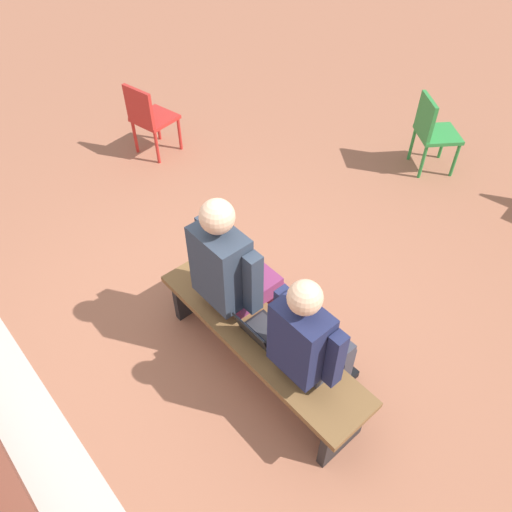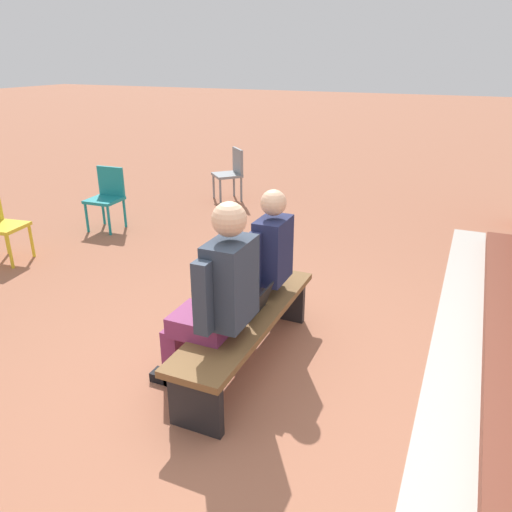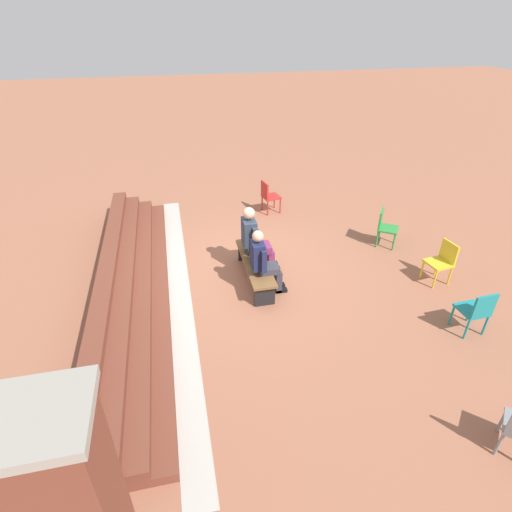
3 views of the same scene
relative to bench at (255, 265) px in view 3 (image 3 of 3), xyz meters
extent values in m
plane|color=#9E6047|center=(0.39, 0.19, -0.35)|extent=(60.00, 60.00, 0.00)
cube|color=#B7B2A8|center=(0.00, 1.49, -0.35)|extent=(8.22, 0.40, 0.01)
cube|color=brown|center=(0.00, 2.29, -0.28)|extent=(7.42, 1.20, 0.15)
cube|color=brown|center=(0.00, 2.44, -0.13)|extent=(7.42, 0.90, 0.15)
cube|color=brown|center=(0.00, 2.59, 0.02)|extent=(7.42, 0.60, 0.15)
cube|color=brown|center=(0.00, 2.74, 0.17)|extent=(7.42, 0.30, 0.15)
cube|color=gray|center=(-4.60, 2.33, 2.16)|extent=(0.64, 0.64, 0.08)
cube|color=brown|center=(0.00, 0.00, 0.07)|extent=(1.80, 0.44, 0.05)
cube|color=black|center=(-0.80, 0.00, -0.15)|extent=(0.06, 0.37, 0.40)
cube|color=black|center=(0.80, 0.00, -0.15)|extent=(0.06, 0.37, 0.40)
cube|color=#383842|center=(-0.40, -0.16, 0.15)|extent=(0.31, 0.37, 0.13)
cube|color=#383842|center=(-0.49, -0.35, -0.13)|extent=(0.10, 0.11, 0.45)
cube|color=black|center=(-0.49, -0.40, -0.32)|extent=(0.10, 0.22, 0.06)
cube|color=#383842|center=(-0.32, -0.35, -0.13)|extent=(0.10, 0.11, 0.45)
cube|color=black|center=(-0.32, -0.40, -0.32)|extent=(0.10, 0.22, 0.06)
cube|color=#1E2347|center=(-0.40, 0.04, 0.47)|extent=(0.35, 0.22, 0.51)
cube|color=navy|center=(-0.40, -0.08, 0.44)|extent=(0.05, 0.01, 0.31)
cube|color=#1E2347|center=(-0.62, -0.03, 0.45)|extent=(0.08, 0.09, 0.44)
cube|color=#1E2347|center=(-0.18, -0.03, 0.45)|extent=(0.08, 0.09, 0.44)
sphere|color=#DBAD89|center=(-0.40, 0.04, 0.86)|extent=(0.20, 0.20, 0.20)
cube|color=#7F2D5B|center=(0.35, -0.19, 0.16)|extent=(0.35, 0.41, 0.14)
cube|color=#7F2D5B|center=(0.26, -0.39, -0.13)|extent=(0.11, 0.12, 0.45)
cube|color=black|center=(0.26, -0.45, -0.32)|extent=(0.11, 0.25, 0.07)
cube|color=#7F2D5B|center=(0.45, -0.39, -0.13)|extent=(0.11, 0.12, 0.45)
cube|color=black|center=(0.45, -0.45, -0.32)|extent=(0.11, 0.25, 0.07)
cube|color=#2D3847|center=(0.35, 0.04, 0.52)|extent=(0.39, 0.25, 0.58)
cube|color=#2D3847|center=(0.11, -0.03, 0.50)|extent=(0.09, 0.10, 0.49)
cube|color=#2D3847|center=(0.60, -0.03, 0.50)|extent=(0.09, 0.10, 0.49)
sphere|color=#DBAD89|center=(0.35, 0.04, 0.95)|extent=(0.23, 0.23, 0.23)
cube|color=black|center=(-0.03, -0.04, 0.11)|extent=(0.32, 0.22, 0.02)
cube|color=#2D2D33|center=(-0.03, -0.05, 0.12)|extent=(0.29, 0.15, 0.00)
cube|color=black|center=(-0.03, 0.10, 0.21)|extent=(0.32, 0.07, 0.19)
cube|color=#33519E|center=(-0.03, 0.09, 0.21)|extent=(0.28, 0.06, 0.17)
cube|color=#2D893D|center=(0.71, -3.20, 0.07)|extent=(0.59, 0.59, 0.04)
cube|color=#2D893D|center=(0.83, -3.04, 0.29)|extent=(0.35, 0.27, 0.40)
cylinder|color=#2D893D|center=(0.46, -3.24, -0.15)|extent=(0.04, 0.04, 0.40)
cylinder|color=#2D893D|center=(0.76, -3.45, -0.15)|extent=(0.04, 0.04, 0.40)
cylinder|color=#2D893D|center=(0.67, -2.94, -0.15)|extent=(0.04, 0.04, 0.40)
cylinder|color=#2D893D|center=(0.97, -3.15, -0.15)|extent=(0.04, 0.04, 0.40)
cube|color=red|center=(3.01, -1.09, 0.07)|extent=(0.49, 0.49, 0.04)
cube|color=red|center=(2.98, -0.91, 0.29)|extent=(0.40, 0.11, 0.40)
cylinder|color=red|center=(2.87, -1.31, -0.15)|extent=(0.04, 0.04, 0.40)
cylinder|color=red|center=(3.22, -1.24, -0.15)|extent=(0.04, 0.04, 0.40)
cylinder|color=red|center=(2.80, -0.95, -0.15)|extent=(0.04, 0.04, 0.40)
cylinder|color=red|center=(3.16, -0.88, -0.15)|extent=(0.04, 0.04, 0.40)
cube|color=teal|center=(-2.17, -3.13, 0.07)|extent=(0.44, 0.44, 0.04)
cube|color=teal|center=(-2.36, -3.14, 0.29)|extent=(0.06, 0.40, 0.40)
cylinder|color=teal|center=(-1.98, -3.31, -0.15)|extent=(0.04, 0.04, 0.40)
cylinder|color=teal|center=(-2.00, -2.95, -0.15)|extent=(0.04, 0.04, 0.40)
cylinder|color=teal|center=(-2.34, -3.32, -0.15)|extent=(0.04, 0.04, 0.40)
cylinder|color=teal|center=(-2.36, -2.96, -0.15)|extent=(0.04, 0.04, 0.40)
cube|color=gold|center=(-0.80, -3.44, 0.07)|extent=(0.47, 0.47, 0.04)
cube|color=gold|center=(-0.78, -3.63, 0.29)|extent=(0.40, 0.09, 0.40)
cylinder|color=gold|center=(-0.65, -3.24, -0.15)|extent=(0.04, 0.04, 0.40)
cylinder|color=gold|center=(-1.01, -3.29, -0.15)|extent=(0.04, 0.04, 0.40)
cylinder|color=gold|center=(-0.60, -3.59, -0.15)|extent=(0.04, 0.04, 0.40)
cylinder|color=gold|center=(-0.96, -3.64, -0.15)|extent=(0.04, 0.04, 0.40)
cylinder|color=gray|center=(-3.94, -2.28, -0.15)|extent=(0.04, 0.04, 0.40)
cylinder|color=gray|center=(-4.19, -2.03, -0.15)|extent=(0.04, 0.04, 0.40)
camera|label=1|loc=(-1.54, 1.39, 2.91)|focal=35.00mm
camera|label=2|loc=(3.01, 1.39, 1.91)|focal=35.00mm
camera|label=3|loc=(-6.35, 1.39, 4.21)|focal=28.00mm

